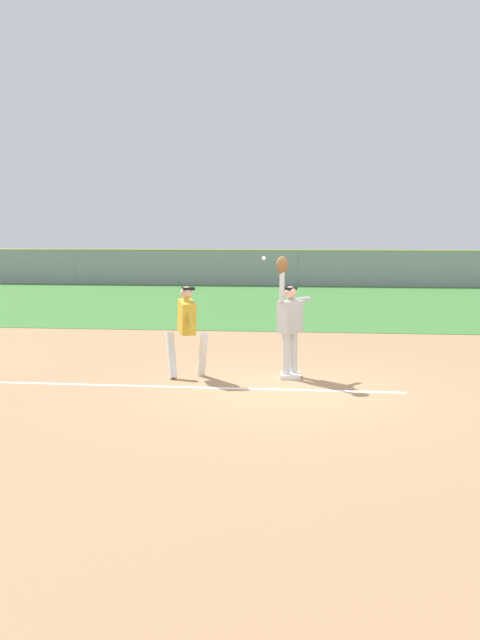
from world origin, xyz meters
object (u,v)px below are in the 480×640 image
Objects in this scene: first_base at (290,376)px; fielder at (289,319)px; runner at (187,325)px; parked_car_silver at (291,269)px; parked_car_tan at (380,269)px; baseball at (264,258)px; parked_car_red at (182,268)px.

fielder is (-0.03, 0.04, 1.08)m from first_base.
runner is (-1.93, -0.16, 0.96)m from first_base.
runner is at bearing -96.47° from parked_car_silver.
runner is 24.63m from parked_car_tan.
parked_car_silver is at bearing -178.87° from parked_car_tan.
fielder is at bearing -20.72° from baseball.
runner reaches higher than parked_car_silver.
fielder is 1.91m from runner.
first_base is 24.06m from parked_car_tan.
first_base is 24.26m from parked_car_red.
first_base is 0.22× the size of runner.
parked_car_tan is at bearing 79.57° from first_base.
runner is at bearing -175.39° from first_base.
first_base is 5.14× the size of baseball.
fielder reaches higher than first_base.
parked_car_red is at bearing 104.53° from baseball.
runner is 0.39× the size of parked_car_tan.
parked_car_silver is at bearing 91.03° from first_base.
baseball is 0.02× the size of parked_car_silver.
first_base is 0.08× the size of parked_car_silver.
first_base is 0.17× the size of fielder.
parked_car_silver is at bearing 89.74° from baseball.
first_base is at bearing -91.77° from parked_car_silver.
parked_car_silver and parked_car_tan have the same top height.
baseball reaches higher than runner.
parked_car_tan is at bearing -58.13° from fielder.
fielder is at bearing 134.04° from first_base.
parked_car_silver is 4.78m from parked_car_tan.
baseball is 23.99m from parked_car_tan.
parked_car_tan is (4.39, 23.62, -0.45)m from fielder.
baseball is (-0.53, 0.22, 2.19)m from first_base.
parked_car_silver is at bearing 63.39° from runner.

